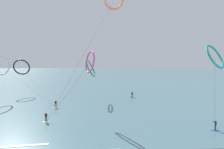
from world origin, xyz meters
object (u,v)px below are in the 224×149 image
at_px(surfer_amber, 56,104).
at_px(surfer_lime, 46,118).
at_px(kite_emerald, 91,68).
at_px(kite_charcoal, 22,67).
at_px(surfer_cobalt, 215,126).
at_px(surfer_navy, 132,95).
at_px(kite_magenta, 90,62).
at_px(kite_teal, 215,57).
at_px(kite_ivory, 0,65).

bearing_deg(surfer_amber, surfer_lime, -114.78).
xyz_separation_m(kite_emerald, kite_charcoal, (-22.27, 9.45, -0.04)).
bearing_deg(kite_charcoal, surfer_amber, -92.60).
relative_size(surfer_cobalt, kite_emerald, 0.16).
xyz_separation_m(surfer_navy, surfer_cobalt, (8.85, -24.16, 0.00)).
relative_size(surfer_amber, surfer_cobalt, 1.00).
bearing_deg(surfer_navy, kite_magenta, 40.41).
distance_m(surfer_amber, kite_magenta, 14.04).
height_order(surfer_amber, kite_teal, kite_teal).
height_order(surfer_amber, surfer_cobalt, same).
height_order(surfer_cobalt, kite_teal, kite_teal).
xyz_separation_m(surfer_navy, surfer_amber, (-19.02, -9.71, 0.00)).
relative_size(surfer_amber, kite_charcoal, 0.09).
relative_size(kite_magenta, kite_teal, 0.95).
height_order(kite_emerald, kite_magenta, kite_magenta).
relative_size(surfer_lime, kite_charcoal, 0.09).
bearing_deg(kite_teal, kite_emerald, 95.39).
bearing_deg(kite_magenta, kite_charcoal, -159.43).
bearing_deg(surfer_cobalt, surfer_amber, -98.17).
xyz_separation_m(kite_emerald, kite_teal, (20.14, -22.04, 2.80)).
height_order(kite_magenta, kite_charcoal, kite_magenta).
height_order(surfer_cobalt, kite_ivory, kite_ivory).
bearing_deg(surfer_lime, kite_charcoal, -125.07).
bearing_deg(surfer_amber, kite_teal, -56.37).
bearing_deg(surfer_cobalt, surfer_lime, -81.54).
bearing_deg(kite_charcoal, kite_magenta, -88.54).
relative_size(kite_charcoal, kite_teal, 1.51).
xyz_separation_m(surfer_cobalt, kite_emerald, (-20.47, 22.45, 7.76)).
height_order(surfer_cobalt, kite_charcoal, kite_charcoal).
xyz_separation_m(surfer_navy, surfer_lime, (-18.28, -18.99, 0.00)).
relative_size(surfer_navy, kite_magenta, 0.13).
relative_size(kite_ivory, kite_teal, 1.36).
distance_m(kite_charcoal, kite_teal, 52.90).
xyz_separation_m(surfer_amber, kite_ivory, (-16.46, 8.66, 8.58)).
bearing_deg(kite_ivory, kite_magenta, -95.85).
height_order(surfer_navy, kite_charcoal, kite_charcoal).
xyz_separation_m(surfer_navy, kite_magenta, (-10.80, -15.75, 9.64)).
bearing_deg(surfer_cobalt, kite_magenta, -93.92).
bearing_deg(surfer_navy, kite_charcoal, -28.02).
distance_m(surfer_lime, kite_magenta, 12.63).
bearing_deg(surfer_navy, kite_emerald, -6.80).
bearing_deg(kite_magenta, kite_teal, 43.58).
bearing_deg(kite_emerald, surfer_cobalt, -128.78).
distance_m(surfer_navy, kite_charcoal, 35.61).
height_order(surfer_lime, kite_charcoal, kite_charcoal).
bearing_deg(kite_teal, kite_magenta, 120.48).
relative_size(surfer_cobalt, kite_magenta, 0.13).
relative_size(kite_emerald, kite_magenta, 0.87).
xyz_separation_m(surfer_amber, kite_magenta, (8.22, -6.04, 9.64)).
bearing_deg(kite_charcoal, surfer_cobalt, -79.78).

